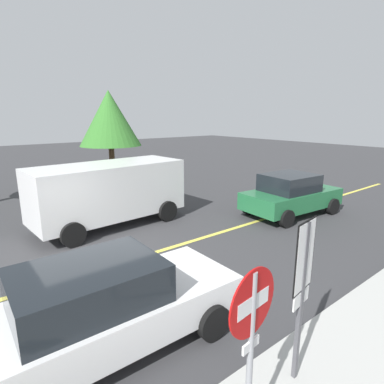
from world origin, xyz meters
TOP-DOWN VIEW (x-y plane):
  - ground_plane at (0.00, 0.00)m, footprint 80.00×80.00m
  - lane_marking_centre at (3.00, 0.00)m, footprint 28.00×0.16m
  - stop_sign at (-0.16, -5.36)m, footprint 0.76×0.10m
  - speed_limit_sign at (1.09, -5.14)m, footprint 0.54×0.10m
  - white_van at (1.99, 3.01)m, footprint 5.32×2.54m
  - car_green_approaching at (8.03, -0.22)m, footprint 4.13×2.31m
  - car_white_behind_van at (-0.77, -2.77)m, footprint 4.63×2.03m
  - tree_left_verge at (4.34, 7.92)m, footprint 3.04×3.04m

SIDE VIEW (x-z plane):
  - ground_plane at x=0.00m, z-range 0.00..0.00m
  - lane_marking_centre at x=3.00m, z-range 0.00..0.01m
  - car_white_behind_van at x=-0.77m, z-range 0.01..1.58m
  - car_green_approaching at x=8.03m, z-range 0.00..1.63m
  - white_van at x=1.99m, z-range 0.17..2.37m
  - stop_sign at x=-0.16m, z-range 0.43..2.77m
  - speed_limit_sign at x=1.09m, z-range 0.50..3.02m
  - tree_left_verge at x=4.34m, z-range 1.15..6.17m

